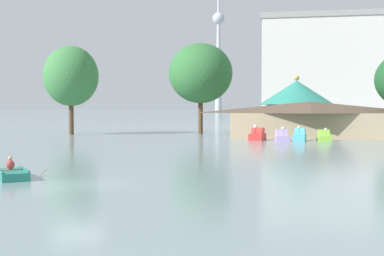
% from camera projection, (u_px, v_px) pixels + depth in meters
% --- Properties ---
extents(ground_plane, '(2000.00, 2000.00, 0.00)m').
position_uv_depth(ground_plane, '(77.00, 185.00, 25.83)').
color(ground_plane, gray).
extents(rowboat_with_rower, '(3.86, 3.66, 1.27)m').
position_uv_depth(rowboat_with_rower, '(11.00, 174.00, 28.15)').
color(rowboat_with_rower, '#237A6B').
rests_on(rowboat_with_rower, ground).
extents(pedal_boat_red, '(1.95, 3.06, 1.83)m').
position_uv_depth(pedal_boat_red, '(257.00, 135.00, 61.73)').
color(pedal_boat_red, red).
rests_on(pedal_boat_red, ground).
extents(pedal_boat_lavender, '(1.85, 2.73, 1.66)m').
position_uv_depth(pedal_boat_lavender, '(282.00, 136.00, 60.41)').
color(pedal_boat_lavender, '#B299D8').
rests_on(pedal_boat_lavender, ground).
extents(pedal_boat_cyan, '(1.61, 2.93, 1.73)m').
position_uv_depth(pedal_boat_cyan, '(300.00, 136.00, 60.32)').
color(pedal_boat_cyan, '#4CB7CC').
rests_on(pedal_boat_cyan, ground).
extents(pedal_boat_lime, '(1.64, 2.82, 1.53)m').
position_uv_depth(pedal_boat_lime, '(324.00, 136.00, 60.49)').
color(pedal_boat_lime, '#8CCC3F').
rests_on(pedal_boat_lime, ground).
extents(boathouse, '(21.14, 9.03, 4.59)m').
position_uv_depth(boathouse, '(310.00, 118.00, 67.49)').
color(boathouse, tan).
rests_on(boathouse, ground).
extents(green_roof_pavilion, '(10.36, 10.36, 8.25)m').
position_uv_depth(green_roof_pavilion, '(297.00, 105.00, 73.41)').
color(green_roof_pavilion, brown).
rests_on(green_roof_pavilion, ground).
extents(shoreline_tree_tall_left, '(7.67, 7.67, 12.41)m').
position_uv_depth(shoreline_tree_tall_left, '(71.00, 76.00, 73.90)').
color(shoreline_tree_tall_left, brown).
rests_on(shoreline_tree_tall_left, ground).
extents(shoreline_tree_mid, '(9.27, 9.27, 13.13)m').
position_uv_depth(shoreline_tree_mid, '(201.00, 73.00, 76.66)').
color(shoreline_tree_mid, brown).
rests_on(shoreline_tree_mid, ground).
extents(background_building_block, '(27.51, 19.89, 20.91)m').
position_uv_depth(background_building_block, '(334.00, 73.00, 102.52)').
color(background_building_block, silver).
rests_on(background_building_block, ground).
extents(distant_broadcast_tower, '(9.26, 9.26, 160.23)m').
position_uv_depth(distant_broadcast_tower, '(218.00, 29.00, 406.92)').
color(distant_broadcast_tower, '#B7BCC6').
rests_on(distant_broadcast_tower, ground).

